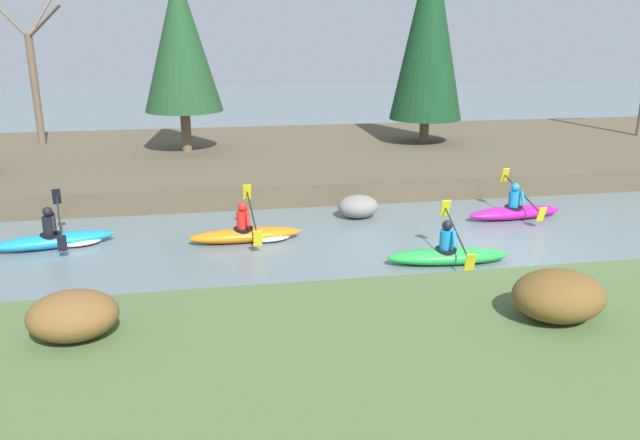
{
  "coord_description": "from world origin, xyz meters",
  "views": [
    {
      "loc": [
        -5.79,
        -12.68,
        4.96
      ],
      "look_at": [
        -3.3,
        1.47,
        0.55
      ],
      "focal_mm": 35.0,
      "sensor_mm": 36.0,
      "label": 1
    }
  ],
  "objects_px": {
    "kayaker_lead": "(516,211)",
    "kayaker_far_back": "(59,239)",
    "kayaker_middle": "(449,254)",
    "boulder_midstream": "(358,206)",
    "kayaker_trailing": "(250,233)"
  },
  "relations": [
    {
      "from": "kayaker_middle",
      "to": "kayaker_trailing",
      "type": "xyz_separation_m",
      "value": [
        -4.2,
        2.28,
        -0.02
      ]
    },
    {
      "from": "kayaker_middle",
      "to": "kayaker_far_back",
      "type": "height_order",
      "value": "same"
    },
    {
      "from": "kayaker_lead",
      "to": "kayaker_middle",
      "type": "distance_m",
      "value": 4.23
    },
    {
      "from": "kayaker_far_back",
      "to": "boulder_midstream",
      "type": "xyz_separation_m",
      "value": [
        7.54,
        1.11,
        0.12
      ]
    },
    {
      "from": "kayaker_trailing",
      "to": "boulder_midstream",
      "type": "height_order",
      "value": "kayaker_trailing"
    },
    {
      "from": "boulder_midstream",
      "to": "kayaker_middle",
      "type": "bearing_deg",
      "value": -72.96
    },
    {
      "from": "kayaker_far_back",
      "to": "boulder_midstream",
      "type": "height_order",
      "value": "kayaker_far_back"
    },
    {
      "from": "kayaker_lead",
      "to": "kayaker_trailing",
      "type": "relative_size",
      "value": 1.0
    },
    {
      "from": "kayaker_lead",
      "to": "kayaker_trailing",
      "type": "bearing_deg",
      "value": -179.33
    },
    {
      "from": "kayaker_far_back",
      "to": "kayaker_lead",
      "type": "bearing_deg",
      "value": -12.09
    },
    {
      "from": "kayaker_trailing",
      "to": "kayaker_far_back",
      "type": "height_order",
      "value": "same"
    },
    {
      "from": "kayaker_lead",
      "to": "kayaker_far_back",
      "type": "relative_size",
      "value": 1.0
    },
    {
      "from": "kayaker_lead",
      "to": "kayaker_middle",
      "type": "bearing_deg",
      "value": -140.59
    },
    {
      "from": "kayaker_trailing",
      "to": "boulder_midstream",
      "type": "xyz_separation_m",
      "value": [
        3.04,
        1.49,
        0.12
      ]
    },
    {
      "from": "kayaker_lead",
      "to": "boulder_midstream",
      "type": "height_order",
      "value": "kayaker_lead"
    }
  ]
}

